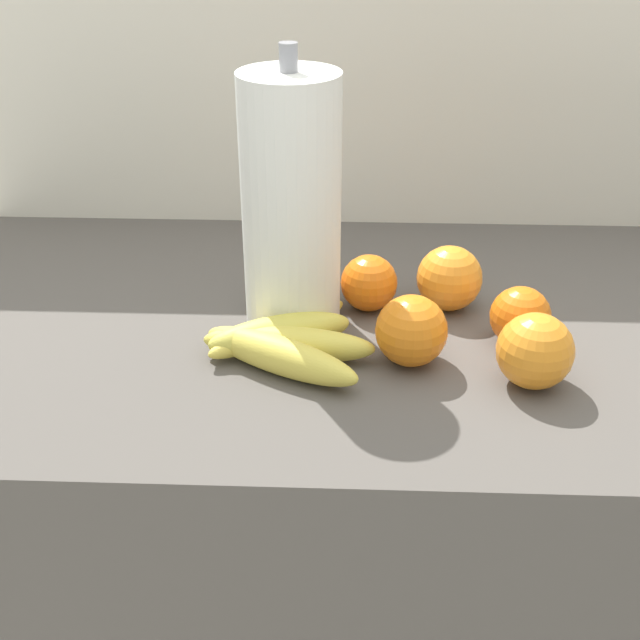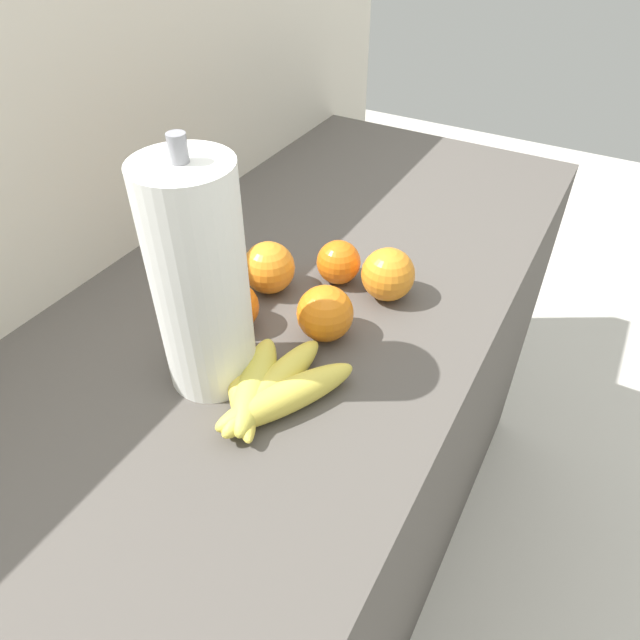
% 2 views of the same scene
% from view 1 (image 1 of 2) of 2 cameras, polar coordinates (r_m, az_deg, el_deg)
% --- Properties ---
extents(counter, '(1.40, 0.62, 0.87)m').
position_cam_1_polar(counter, '(1.28, 8.32, -17.32)').
color(counter, '#514C47').
rests_on(counter, ground).
extents(wall_back, '(1.80, 0.06, 1.30)m').
position_cam_1_polar(wall_back, '(1.41, 7.74, -1.14)').
color(wall_back, silver).
rests_on(wall_back, ground).
extents(banana_bunch, '(0.20, 0.21, 0.04)m').
position_cam_1_polar(banana_bunch, '(0.92, -2.67, -1.51)').
color(banana_bunch, '#DEC84C').
rests_on(banana_bunch, counter).
extents(orange_center, '(0.07, 0.07, 0.07)m').
position_cam_1_polar(orange_center, '(1.01, 3.46, 2.62)').
color(orange_center, orange).
rests_on(orange_center, counter).
extents(orange_back_right, '(0.08, 0.08, 0.08)m').
position_cam_1_polar(orange_back_right, '(1.02, 9.08, 2.92)').
color(orange_back_right, orange).
rests_on(orange_back_right, counter).
extents(orange_right, '(0.08, 0.08, 0.08)m').
position_cam_1_polar(orange_right, '(0.90, 6.44, -0.75)').
color(orange_right, orange).
rests_on(orange_right, counter).
extents(orange_far_right, '(0.08, 0.08, 0.08)m').
position_cam_1_polar(orange_far_right, '(0.89, 14.88, -2.13)').
color(orange_far_right, orange).
rests_on(orange_far_right, counter).
extents(orange_front, '(0.07, 0.07, 0.07)m').
position_cam_1_polar(orange_front, '(0.96, 13.90, 0.24)').
color(orange_front, orange).
rests_on(orange_front, counter).
extents(paper_towel_roll, '(0.11, 0.11, 0.33)m').
position_cam_1_polar(paper_towel_roll, '(0.94, -2.04, 8.10)').
color(paper_towel_roll, white).
rests_on(paper_towel_roll, counter).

